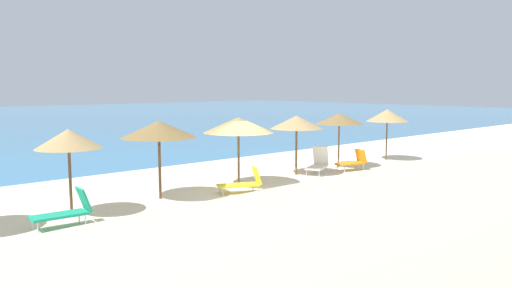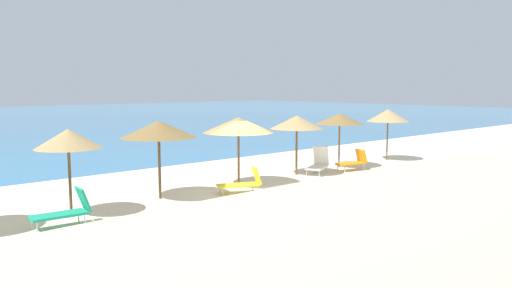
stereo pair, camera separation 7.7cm
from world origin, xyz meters
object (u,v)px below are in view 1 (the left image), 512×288
Objects in this scene: beach_umbrella_2 at (159,129)px; lounge_chair_0 at (318,163)px; beach_umbrella_1 at (68,139)px; lounge_chair_2 at (243,183)px; lounge_chair_3 at (353,161)px; beach_umbrella_4 at (297,122)px; lounge_chair_4 at (66,211)px; cooler_box at (251,213)px; beach_umbrella_3 at (239,125)px; beach_umbrella_6 at (387,115)px; beach_umbrella_5 at (339,119)px.

lounge_chair_0 is (7.69, -0.33, -1.89)m from beach_umbrella_2.
lounge_chair_2 is at bearing -9.31° from beach_umbrella_1.
lounge_chair_2 is (-5.00, -0.84, -0.09)m from lounge_chair_0.
beach_umbrella_2 is 9.80m from lounge_chair_3.
lounge_chair_3 is at bearing -17.90° from beach_umbrella_4.
lounge_chair_4 reaches higher than cooler_box.
beach_umbrella_3 is 1.79× the size of lounge_chair_0.
beach_umbrella_3 is at bearing -176.58° from beach_umbrella_4.
beach_umbrella_1 is 6.19m from lounge_chair_2.
beach_umbrella_2 is at bearing 99.07° from cooler_box.
beach_umbrella_6 is (16.52, 0.23, 0.03)m from beach_umbrella_1.
beach_umbrella_1 reaches higher than lounge_chair_3.
lounge_chair_3 is at bearing -2.62° from beach_umbrella_1.
beach_umbrella_1 is 0.97× the size of beach_umbrella_2.
beach_umbrella_1 is 1.01× the size of beach_umbrella_4.
lounge_chair_3 is 0.93× the size of lounge_chair_4.
beach_umbrella_6 reaches higher than lounge_chair_2.
beach_umbrella_2 reaches higher than beach_umbrella_4.
beach_umbrella_5 is (12.85, 0.40, 0.01)m from beach_umbrella_1.
lounge_chair_4 is (-3.68, -1.27, -1.92)m from beach_umbrella_2.
lounge_chair_0 is at bearing -165.84° from beach_umbrella_5.
beach_umbrella_4 is 1.61× the size of lounge_chair_4.
beach_umbrella_4 reaches higher than lounge_chair_3.
beach_umbrella_4 is at bearing 0.90° from beach_umbrella_2.
beach_umbrella_6 is (3.67, -0.17, 0.02)m from beach_umbrella_5.
beach_umbrella_5 is (6.35, 0.28, -0.06)m from beach_umbrella_3.
beach_umbrella_3 is at bearing 1.07° from beach_umbrella_1.
beach_umbrella_4 reaches higher than beach_umbrella_5.
beach_umbrella_6 is (13.39, 0.01, -0.06)m from beach_umbrella_2.
beach_umbrella_2 is 1.61× the size of lounge_chair_2.
beach_umbrella_5 is at bearing 3.67° from lounge_chair_3.
beach_umbrella_2 reaches higher than lounge_chair_3.
beach_umbrella_5 is 0.97× the size of beach_umbrella_6.
cooler_box is (4.31, -2.69, -0.28)m from lounge_chair_4.
lounge_chair_3 reaches higher than cooler_box.
beach_umbrella_1 is at bearing -178.21° from beach_umbrella_5.
lounge_chair_2 is at bearing -122.80° from beach_umbrella_3.
lounge_chair_4 is (-11.37, -0.94, -0.02)m from lounge_chair_0.
beach_umbrella_2 is at bearing -66.91° from lounge_chair_4.
beach_umbrella_5 is at bearing 177.30° from beach_umbrella_6.
beach_umbrella_3 reaches higher than lounge_chair_3.
lounge_chair_0 is 0.92× the size of lounge_chair_2.
beach_umbrella_1 is 0.98× the size of beach_umbrella_6.
cooler_box is at bearing 122.18° from lounge_chair_3.
lounge_chair_4 is 5.09m from cooler_box.
lounge_chair_4 is at bearing 115.97° from lounge_chair_2.
beach_umbrella_3 reaches higher than beach_umbrella_5.
beach_umbrella_3 is 6.35m from beach_umbrella_5.
beach_umbrella_1 reaches higher than lounge_chair_0.
beach_umbrella_5 reaches higher than lounge_chair_2.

